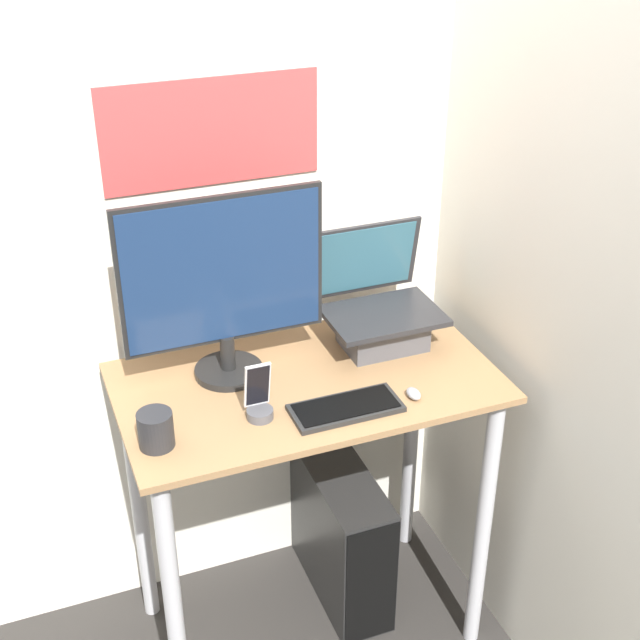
% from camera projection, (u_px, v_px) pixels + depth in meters
% --- Properties ---
extents(wall_back, '(6.00, 0.06, 2.60)m').
position_uv_depth(wall_back, '(260.00, 210.00, 2.57)').
color(wall_back, silver).
rests_on(wall_back, ground_plane).
extents(wall_side_right, '(0.05, 6.00, 2.60)m').
position_uv_depth(wall_side_right, '(573.00, 273.00, 2.22)').
color(wall_side_right, silver).
rests_on(wall_side_right, ground_plane).
extents(desk, '(1.04, 0.59, 0.95)m').
position_uv_depth(desk, '(307.00, 440.00, 2.54)').
color(desk, '#936D47').
rests_on(desk, ground_plane).
extents(laptop, '(0.33, 0.28, 0.34)m').
position_uv_depth(laptop, '(380.00, 316.00, 2.57)').
color(laptop, '#4C4C51').
rests_on(laptop, desk).
extents(monitor, '(0.55, 0.19, 0.53)m').
position_uv_depth(monitor, '(224.00, 287.00, 2.34)').
color(monitor, black).
rests_on(monitor, desk).
extents(keyboard, '(0.29, 0.13, 0.02)m').
position_uv_depth(keyboard, '(346.00, 408.00, 2.31)').
color(keyboard, black).
rests_on(keyboard, desk).
extents(mouse, '(0.03, 0.05, 0.02)m').
position_uv_depth(mouse, '(414.00, 394.00, 2.36)').
color(mouse, '#99999E').
rests_on(mouse, desk).
extents(cell_phone, '(0.07, 0.07, 0.16)m').
position_uv_depth(cell_phone, '(259.00, 402.00, 2.27)').
color(cell_phone, '#4C4C51').
rests_on(cell_phone, desk).
extents(computer_tower, '(0.18, 0.50, 0.48)m').
position_uv_depth(computer_tower, '(341.00, 533.00, 2.93)').
color(computer_tower, black).
rests_on(computer_tower, ground_plane).
extents(mug, '(0.09, 0.09, 0.09)m').
position_uv_depth(mug, '(156.00, 430.00, 2.16)').
color(mug, '#262628').
rests_on(mug, desk).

